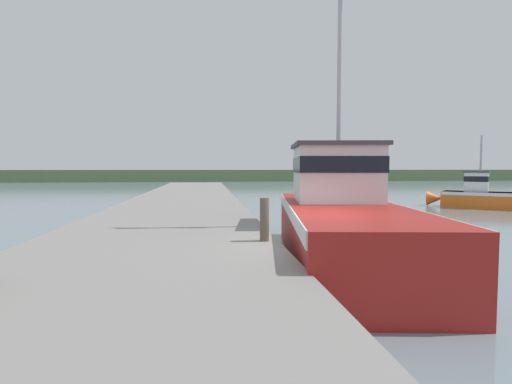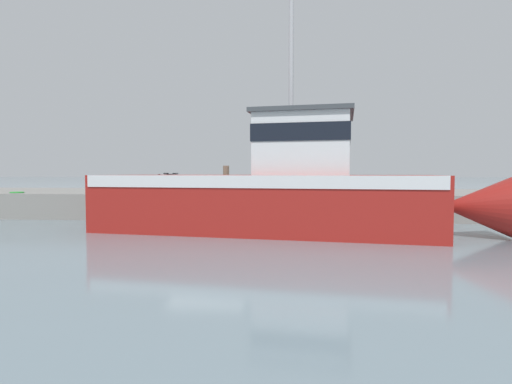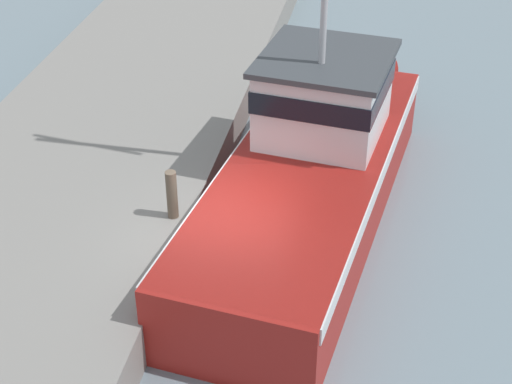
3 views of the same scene
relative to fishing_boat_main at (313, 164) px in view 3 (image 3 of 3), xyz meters
name	(u,v)px [view 3 (image 3 of 3)]	position (x,y,z in m)	size (l,w,h in m)	color
ground_plane	(229,273)	(-1.36, -2.45, -1.27)	(320.00, 320.00, 0.00)	gray
dock_pier	(43,233)	(-5.27, -2.45, -0.79)	(6.07, 80.00, 0.96)	gray
fishing_boat_main	(313,164)	(0.00, 0.00, 0.00)	(4.49, 11.85, 10.42)	maroon
mooring_post	(172,195)	(-2.58, -2.05, 0.21)	(0.22, 0.22, 1.05)	brown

